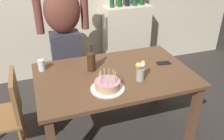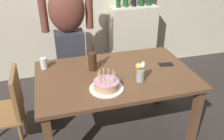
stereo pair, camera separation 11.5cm
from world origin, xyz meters
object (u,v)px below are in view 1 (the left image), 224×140
(cell_phone, at_px, (163,63))
(dining_chair, at_px, (7,112))
(birthday_cake, at_px, (108,85))
(flower_vase, at_px, (140,71))
(person_man_bearded, at_px, (65,36))
(water_glass_near, at_px, (41,65))
(wine_bottle, at_px, (91,60))

(cell_phone, height_order, dining_chair, dining_chair)
(birthday_cake, xyz_separation_m, cell_phone, (0.70, 0.28, -0.03))
(flower_vase, height_order, dining_chair, flower_vase)
(cell_phone, xyz_separation_m, person_man_bearded, (-0.89, 0.77, 0.13))
(person_man_bearded, bearing_deg, flower_vase, 117.61)
(water_glass_near, xyz_separation_m, dining_chair, (-0.36, -0.27, -0.28))
(wine_bottle, relative_size, person_man_bearded, 0.17)
(birthday_cake, height_order, flower_vase, flower_vase)
(dining_chair, bearing_deg, flower_vase, 79.67)
(water_glass_near, distance_m, flower_vase, 0.97)
(dining_chair, bearing_deg, water_glass_near, 126.63)
(birthday_cake, distance_m, dining_chair, 0.95)
(person_man_bearded, bearing_deg, water_glass_near, 58.01)
(cell_phone, bearing_deg, flower_vase, -140.11)
(flower_vase, bearing_deg, water_glass_near, 149.81)
(water_glass_near, bearing_deg, flower_vase, -30.19)
(dining_chair, bearing_deg, birthday_cake, 72.74)
(cell_phone, distance_m, flower_vase, 0.45)
(cell_phone, bearing_deg, person_man_bearded, 148.05)
(flower_vase, height_order, person_man_bearded, person_man_bearded)
(birthday_cake, relative_size, wine_bottle, 1.06)
(person_man_bearded, bearing_deg, dining_chair, 48.85)
(birthday_cake, bearing_deg, flower_vase, 8.86)
(birthday_cake, height_order, dining_chair, birthday_cake)
(cell_phone, xyz_separation_m, dining_chair, (-1.57, -0.01, -0.23))
(wine_bottle, relative_size, cell_phone, 1.95)
(flower_vase, bearing_deg, cell_phone, 31.29)
(water_glass_near, bearing_deg, birthday_cake, -46.71)
(flower_vase, bearing_deg, birthday_cake, -171.14)
(water_glass_near, relative_size, person_man_bearded, 0.07)
(water_glass_near, distance_m, person_man_bearded, 0.60)
(cell_phone, bearing_deg, dining_chair, -171.05)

